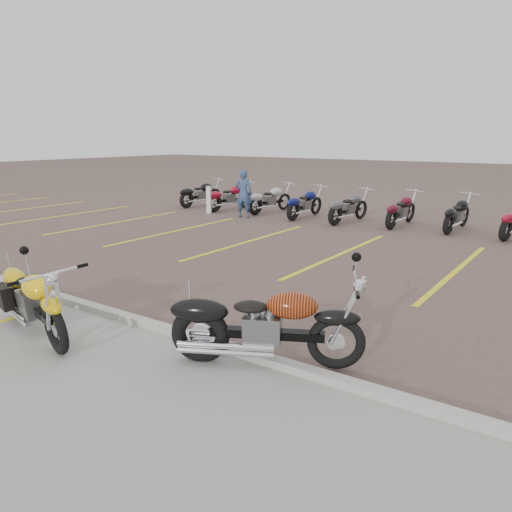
{
  "coord_description": "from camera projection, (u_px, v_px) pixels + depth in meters",
  "views": [
    {
      "loc": [
        5.05,
        -6.83,
        2.81
      ],
      "look_at": [
        0.19,
        0.16,
        0.75
      ],
      "focal_mm": 35.0,
      "sensor_mm": 36.0,
      "label": 1
    }
  ],
  "objects": [
    {
      "name": "ground",
      "position": [
        242.0,
        297.0,
        8.91
      ],
      "size": [
        100.0,
        100.0,
        0.0
      ],
      "primitive_type": "plane",
      "color": "brown",
      "rests_on": "ground"
    },
    {
      "name": "curb",
      "position": [
        161.0,
        328.0,
        7.3
      ],
      "size": [
        60.0,
        0.18,
        0.12
      ],
      "primitive_type": "cube",
      "color": "#ADAAA3",
      "rests_on": "ground"
    },
    {
      "name": "parking_stripes",
      "position": [
        340.0,
        254.0,
        12.1
      ],
      "size": [
        38.0,
        5.5,
        0.01
      ],
      "primitive_type": null,
      "color": "yellow",
      "rests_on": "ground"
    },
    {
      "name": "yellow_cruiser",
      "position": [
        36.0,
        302.0,
        7.12
      ],
      "size": [
        2.34,
        0.77,
        0.98
      ],
      "rotation": [
        0.09,
        0.0,
        -0.27
      ],
      "color": "black",
      "rests_on": "ground"
    },
    {
      "name": "flame_cruiser",
      "position": [
        262.0,
        328.0,
        6.15
      ],
      "size": [
        2.23,
        1.21,
        1.0
      ],
      "rotation": [
        0.08,
        0.0,
        0.46
      ],
      "color": "black",
      "rests_on": "ground"
    },
    {
      "name": "person_a",
      "position": [
        244.0,
        194.0,
        17.36
      ],
      "size": [
        0.71,
        0.59,
        1.68
      ],
      "primitive_type": "imported",
      "rotation": [
        0.0,
        0.0,
        3.5
      ],
      "color": "#32486F",
      "rests_on": "ground"
    },
    {
      "name": "bollard",
      "position": [
        209.0,
        200.0,
        18.38
      ],
      "size": [
        0.19,
        0.19,
        1.0
      ],
      "primitive_type": "cube",
      "rotation": [
        0.0,
        0.0,
        0.34
      ],
      "color": "silver",
      "rests_on": "ground"
    },
    {
      "name": "bg_bike_row",
      "position": [
        375.0,
        207.0,
        16.17
      ],
      "size": [
        15.75,
        2.07,
        1.1
      ],
      "color": "black",
      "rests_on": "ground"
    }
  ]
}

